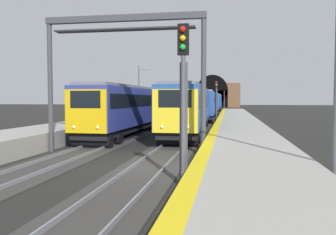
# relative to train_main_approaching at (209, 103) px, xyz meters

# --- Properties ---
(ground_plane) EXTENTS (320.00, 320.00, 0.00)m
(ground_plane) POSITION_rel_train_main_approaching_xyz_m (-46.78, 0.00, -2.39)
(ground_plane) COLOR black
(platform_right) EXTENTS (112.00, 3.94, 1.08)m
(platform_right) POSITION_rel_train_main_approaching_xyz_m (-46.78, -4.22, -1.85)
(platform_right) COLOR #9E9B93
(platform_right) RESTS_ON ground_plane
(platform_right_edge_strip) EXTENTS (112.00, 0.50, 0.01)m
(platform_right_edge_strip) POSITION_rel_train_main_approaching_xyz_m (-46.78, -2.50, -1.30)
(platform_right_edge_strip) COLOR yellow
(platform_right_edge_strip) RESTS_ON platform_right
(track_main_line) EXTENTS (160.00, 2.83, 0.21)m
(track_main_line) POSITION_rel_train_main_approaching_xyz_m (-46.78, 0.00, -2.35)
(track_main_line) COLOR #383533
(track_main_line) RESTS_ON ground_plane
(track_adjacent_line) EXTENTS (160.00, 3.08, 0.21)m
(track_adjacent_line) POSITION_rel_train_main_approaching_xyz_m (-46.78, 4.77, -2.35)
(track_adjacent_line) COLOR #383533
(track_adjacent_line) RESTS_ON ground_plane
(train_main_approaching) EXTENTS (82.35, 3.33, 4.16)m
(train_main_approaching) POSITION_rel_train_main_approaching_xyz_m (0.00, 0.00, 0.00)
(train_main_approaching) COLOR #264C99
(train_main_approaching) RESTS_ON ground_plane
(train_adjacent_platform) EXTENTS (39.18, 3.09, 4.99)m
(train_adjacent_platform) POSITION_rel_train_main_approaching_xyz_m (-22.62, 4.77, -0.03)
(train_adjacent_platform) COLOR navy
(train_adjacent_platform) RESTS_ON ground_plane
(railway_signal_near) EXTENTS (0.39, 0.38, 5.62)m
(railway_signal_near) POSITION_rel_train_main_approaching_xyz_m (-49.71, -1.85, 0.99)
(railway_signal_near) COLOR #4C4C54
(railway_signal_near) RESTS_ON ground_plane
(railway_signal_mid) EXTENTS (0.39, 0.38, 5.26)m
(railway_signal_mid) POSITION_rel_train_main_approaching_xyz_m (-17.74, -1.85, 0.69)
(railway_signal_mid) COLOR #38383D
(railway_signal_mid) RESTS_ON ground_plane
(railway_signal_far) EXTENTS (0.39, 0.38, 5.59)m
(railway_signal_far) POSITION_rel_train_main_approaching_xyz_m (54.57, -1.85, 0.98)
(railway_signal_far) COLOR #4C4C54
(railway_signal_far) RESTS_ON ground_plane
(overhead_signal_gantry) EXTENTS (0.70, 9.14, 7.70)m
(overhead_signal_gantry) POSITION_rel_train_main_approaching_xyz_m (-42.72, 2.39, 3.42)
(overhead_signal_gantry) COLOR #3F3F47
(overhead_signal_gantry) RESTS_ON ground_plane
(tunnel_portal) EXTENTS (2.27, 19.14, 11.30)m
(tunnel_portal) POSITION_rel_train_main_approaching_xyz_m (62.47, 2.39, 1.89)
(tunnel_portal) COLOR brown
(tunnel_portal) RESTS_ON ground_plane
(catenary_mast_far) EXTENTS (0.22, 2.05, 8.42)m
(catenary_mast_far) POSITION_rel_train_main_approaching_xyz_m (-4.74, 11.33, 1.93)
(catenary_mast_far) COLOR #595B60
(catenary_mast_far) RESTS_ON ground_plane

